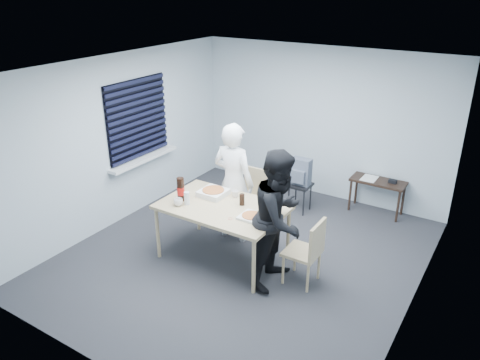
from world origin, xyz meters
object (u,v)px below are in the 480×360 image
Objects in this scene: stool at (300,190)px; mug_b at (235,194)px; soda_bottle at (181,190)px; side_table at (378,185)px; person_black at (280,218)px; dining_table at (222,210)px; chair_far at (253,193)px; person_white at (234,182)px; mug_a at (178,202)px; chair_right at (309,248)px; backpack at (301,172)px.

stool is 4.86× the size of mug_b.
soda_bottle is (-0.56, -0.49, 0.11)m from mug_b.
side_table is 2.58m from mug_b.
soda_bottle is (-1.94, -2.64, 0.47)m from side_table.
mug_b is at bearing 67.16° from person_black.
stool is (0.28, 1.86, -0.37)m from dining_table.
person_white is (-0.02, -0.53, 0.37)m from chair_far.
dining_table is 13.41× the size of mug_a.
backpack is at bearing 118.43° from chair_right.
soda_bottle reaches higher than chair_far.
side_table is (1.55, 1.37, -0.01)m from chair_far.
person_white reaches higher than mug_a.
soda_bottle is at bearing -106.91° from chair_far.
person_white reaches higher than stool.
stool is at bearing 67.40° from soda_bottle.
mug_a reaches higher than chair_far.
dining_table is 0.63m from soda_bottle.
chair_far is 0.89m from backpack.
person_black is 1.45m from soda_bottle.
mug_a is at bearing -128.45° from mug_b.
person_white is 1.46m from stool.
chair_right is at bearing 160.55° from person_white.
soda_bottle is at bearing -163.79° from dining_table.
person_black reaches higher than side_table.
mug_b reaches higher than side_table.
person_white reaches higher than dining_table.
chair_far is 0.50× the size of person_white.
backpack reaches higher than side_table.
person_black is at bearing 4.56° from soda_bottle.
person_white is at bearing -87.10° from backpack.
chair_right is at bearing -11.52° from mug_b.
side_table is 1.95× the size of backpack.
backpack is (-0.60, 1.90, -0.18)m from person_black.
dining_table is 1.90× the size of side_table.
person_black is at bearing -22.84° from mug_b.
mug_a is at bearing -65.61° from soda_bottle.
mug_b is (-0.00, 0.32, 0.11)m from dining_table.
dining_table is 2.84m from side_table.
person_white is 1.37m from backpack.
dining_table is 4.96× the size of soda_bottle.
chair_right reaches higher than side_table.
soda_bottle is at bearing -89.44° from backpack.
person_white is 1.00× the size of person_black.
stool is 0.33m from backpack.
stool is at bearing 113.29° from backpack.
chair_right is at bearing 3.26° from dining_table.
side_table is 3.37m from mug_a.
person_black reaches higher than soda_bottle.
side_table is at bearing -11.00° from person_black.
chair_right is 2.04m from stool.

